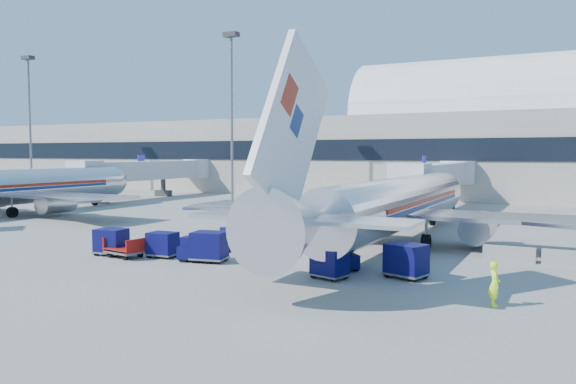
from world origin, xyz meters
The scene contains 20 objects.
ground centered at (0.00, 0.00, 0.00)m, with size 260.00×260.00×0.00m, color gray.
terminal centered at (-13.60, 55.96, 7.52)m, with size 170.00×28.15×21.00m.
airliner_main centered at (10.00, 4.51, 2.93)m, with size 32.00×37.26×12.07m.
airliner_mid centered at (-32.00, 4.51, 2.93)m, with size 32.00×37.26×12.07m.
jetbridge_near centered at (7.60, 30.81, 3.93)m, with size 4.40×27.50×6.25m.
jetbridge_mid centered at (-34.40, 30.81, 3.93)m, with size 4.40×27.50×6.25m.
mast_far_west centered at (-60.00, 30.00, 14.79)m, with size 2.00×1.20×22.60m.
mast_west centered at (-20.00, 30.00, 14.79)m, with size 2.00×1.20×22.60m.
barrier_near centered at (18.00, 2.00, 0.45)m, with size 3.00×0.55×0.90m, color #9E9E96.
barrier_mid centered at (21.30, 2.00, 0.45)m, with size 3.00×0.55×0.90m, color #9E9E96.
tug_lead centered at (1.18, -6.74, 0.69)m, with size 2.50×1.58×1.52m.
tug_right centered at (9.80, -4.60, 0.69)m, with size 2.40×2.49×1.51m.
tug_left centered at (1.08, -2.31, 0.72)m, with size 2.17×2.70×1.58m.
cart_train_a centered at (1.92, -6.47, 0.97)m, with size 2.34×1.96×1.83m.
cart_train_b centered at (-1.57, -6.59, 0.85)m, with size 1.90×1.51×1.58m.
cart_train_c centered at (-4.99, -7.52, 0.91)m, with size 2.09×1.69×1.71m.
cart_solo_near centered at (10.13, -7.31, 0.84)m, with size 2.06×1.76×1.57m.
cart_solo_far centered at (13.67, -5.38, 0.96)m, with size 2.42×2.10×1.81m.
cart_open_red centered at (-3.61, -7.71, 0.45)m, with size 2.55×1.96×0.63m.
ramp_worker centered at (18.49, -8.94, 0.96)m, with size 0.70×0.46×1.93m, color #A9FE1A.
Camera 1 is at (21.44, -34.10, 6.57)m, focal length 35.00 mm.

